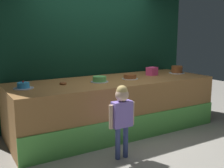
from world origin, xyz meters
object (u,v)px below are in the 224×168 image
(child_figure, at_px, (122,112))
(cake_center_right, at_px, (130,77))
(pink_box, at_px, (152,71))
(cake_far_left, at_px, (23,86))
(donut, at_px, (63,83))
(cake_center_left, at_px, (100,79))
(cake_far_right, at_px, (177,70))

(child_figure, xyz_separation_m, cake_center_right, (0.80, 0.98, 0.28))
(pink_box, distance_m, cake_far_left, 2.45)
(cake_far_left, bearing_deg, pink_box, 1.15)
(pink_box, xyz_separation_m, cake_center_right, (-0.61, -0.14, -0.04))
(donut, bearing_deg, cake_center_left, -7.57)
(donut, height_order, cake_far_right, cake_far_right)
(child_figure, relative_size, cake_center_right, 3.61)
(donut, bearing_deg, cake_center_right, -3.95)
(cake_center_left, bearing_deg, donut, 172.43)
(child_figure, height_order, cake_center_left, child_figure)
(cake_center_right, bearing_deg, cake_center_left, 179.71)
(pink_box, relative_size, cake_center_right, 0.70)
(pink_box, bearing_deg, child_figure, -141.47)
(cake_center_right, bearing_deg, donut, 176.05)
(pink_box, xyz_separation_m, cake_far_right, (0.61, -0.04, -0.01))
(donut, distance_m, cake_far_right, 2.45)
(cake_far_right, bearing_deg, child_figure, -151.88)
(cake_far_left, bearing_deg, cake_center_left, -4.22)
(cake_far_left, xyz_separation_m, cake_center_left, (1.22, -0.09, 0.01))
(donut, bearing_deg, pink_box, 1.80)
(cake_center_right, distance_m, cake_far_right, 1.23)
(cake_far_left, xyz_separation_m, cake_far_right, (3.06, 0.01, 0.03))
(cake_far_left, distance_m, cake_center_left, 1.23)
(donut, relative_size, cake_far_right, 0.35)
(donut, bearing_deg, cake_far_left, 179.16)
(child_figure, height_order, cake_far_right, cake_far_right)
(donut, relative_size, cake_center_right, 0.40)
(cake_far_right, bearing_deg, cake_center_left, -176.97)
(cake_center_right, bearing_deg, cake_far_right, 4.69)
(cake_center_right, bearing_deg, pink_box, 13.09)
(child_figure, bearing_deg, pink_box, 38.53)
(cake_center_left, bearing_deg, cake_far_right, 3.03)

